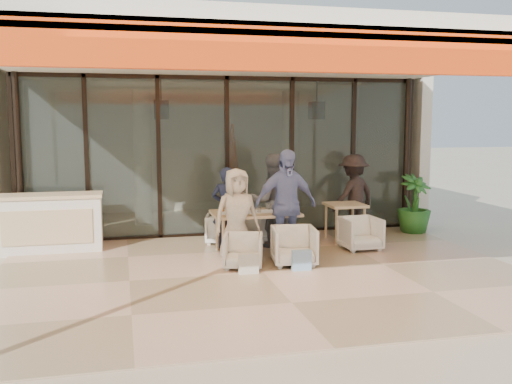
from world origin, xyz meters
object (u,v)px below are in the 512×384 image
Objects in this scene: chair_near_right at (294,244)px; dining_table at (255,215)px; chair_near_left at (243,249)px; diner_cream at (237,215)px; side_chair at (361,232)px; diner_periwinkle at (286,204)px; chair_far_left at (222,227)px; potted_palm at (414,204)px; host_counter at (49,223)px; diner_navy at (227,208)px; standing_woman at (353,195)px; chair_far_right at (265,226)px; side_table at (345,209)px; diner_grey at (272,201)px.

dining_table is at bearing 121.78° from chair_near_right.
chair_near_left is at bearing -113.43° from dining_table.
diner_cream is 2.31× the size of side_chair.
diner_periwinkle reaches higher than chair_near_right.
potted_palm is at bearing -165.66° from chair_far_left.
host_counter is 1.23× the size of diner_navy.
diner_cream is (-0.84, 0.50, 0.43)m from chair_near_right.
standing_woman is at bearing 1.55° from host_counter.
potted_palm is at bearing 150.63° from standing_woman.
chair_far_left is 0.84m from chair_far_right.
diner_periwinkle is (3.94, -1.41, 0.40)m from host_counter.
standing_woman is at bearing 25.67° from dining_table.
dining_table is 2.58m from standing_woman.
standing_woman reaches higher than side_table.
standing_woman reaches higher than chair_far_right.
side_table reaches higher than chair_near_left.
diner_cream is at bearing 38.76° from chair_far_right.
chair_far_left is 0.89× the size of chair_near_right.
diner_navy is at bearing 103.55° from chair_far_left.
chair_far_left is at bearing 170.36° from side_table.
chair_near_right is at bearing 141.88° from diner_navy.
chair_near_right is 0.38× the size of diner_periwinkle.
host_counter is at bearing 154.30° from diner_periwinkle.
dining_table is at bearing -163.98° from side_table.
chair_near_right is 0.42× the size of standing_woman.
diner_cream is 4.29m from potted_palm.
diner_grey is 1.41× the size of potted_palm.
chair_near_left is at bearing 110.92° from diner_navy.
diner_navy is 0.85m from diner_grey.
standing_woman is at bearing 55.33° from chair_near_right.
potted_palm is (7.14, 0.04, 0.08)m from host_counter.
diner_navy reaches higher than side_chair.
chair_near_right reaches higher than chair_far_left.
diner_periwinkle reaches higher than chair_far_right.
diner_grey reaches higher than chair_far_right.
dining_table is 0.97× the size of diner_cream.
diner_cream is at bearing 157.01° from chair_near_right.
chair_near_right is 0.57× the size of potted_palm.
diner_cream is (-0.41, -0.46, 0.09)m from dining_table.
chair_far_right is 0.83× the size of side_table.
diner_navy reaches higher than side_table.
host_counter is 1.00× the size of diner_periwinkle.
dining_table reaches higher than chair_far_left.
potted_palm is at bearing 14.78° from side_table.
chair_far_left is 1.01× the size of chair_far_right.
potted_palm is (4.03, 1.46, -0.16)m from diner_cream.
side_chair is (1.91, -0.20, -0.35)m from dining_table.
chair_far_right is at bearing -0.19° from host_counter.
potted_palm is (3.19, 1.96, 0.26)m from chair_near_right.
chair_far_left is at bearing -69.08° from diner_navy.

